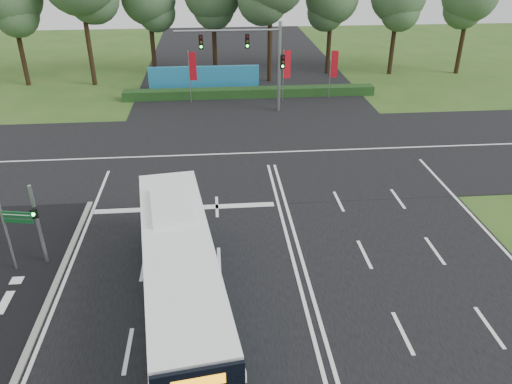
# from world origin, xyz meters

# --- Properties ---
(ground) EXTENTS (120.00, 120.00, 0.00)m
(ground) POSITION_xyz_m (0.00, 0.00, 0.00)
(ground) COLOR #2C521B
(ground) RESTS_ON ground
(road_main) EXTENTS (20.00, 120.00, 0.04)m
(road_main) POSITION_xyz_m (0.00, 0.00, 0.02)
(road_main) COLOR black
(road_main) RESTS_ON ground
(road_cross) EXTENTS (120.00, 14.00, 0.05)m
(road_cross) POSITION_xyz_m (0.00, 12.00, 0.03)
(road_cross) COLOR black
(road_cross) RESTS_ON ground
(kerb_strip) EXTENTS (0.25, 18.00, 0.12)m
(kerb_strip) POSITION_xyz_m (-10.10, -3.00, 0.06)
(kerb_strip) COLOR gray
(kerb_strip) RESTS_ON ground
(city_bus) EXTENTS (4.13, 12.34, 3.48)m
(city_bus) POSITION_xyz_m (-4.75, -3.10, 1.75)
(city_bus) COLOR #5EB7DA
(city_bus) RESTS_ON ground
(pedestrian_signal) EXTENTS (0.36, 0.43, 3.84)m
(pedestrian_signal) POSITION_xyz_m (-10.92, 0.66, 2.10)
(pedestrian_signal) COLOR gray
(pedestrian_signal) RESTS_ON ground
(street_sign) EXTENTS (1.32, 0.33, 3.42)m
(street_sign) POSITION_xyz_m (-11.78, 0.21, 2.20)
(street_sign) COLOR gray
(street_sign) RESTS_ON ground
(banner_flag_left) EXTENTS (0.64, 0.18, 4.38)m
(banner_flag_left) POSITION_xyz_m (-4.90, 23.25, 2.86)
(banner_flag_left) COLOR gray
(banner_flag_left) RESTS_ON ground
(banner_flag_mid) EXTENTS (0.64, 0.12, 4.37)m
(banner_flag_mid) POSITION_xyz_m (2.95, 23.21, 2.86)
(banner_flag_mid) COLOR gray
(banner_flag_mid) RESTS_ON ground
(banner_flag_right) EXTENTS (0.62, 0.16, 4.23)m
(banner_flag_right) POSITION_xyz_m (7.01, 23.37, 2.77)
(banner_flag_right) COLOR gray
(banner_flag_right) RESTS_ON ground
(traffic_light_gantry) EXTENTS (8.41, 0.28, 7.00)m
(traffic_light_gantry) POSITION_xyz_m (0.21, 20.50, 4.66)
(traffic_light_gantry) COLOR gray
(traffic_light_gantry) RESTS_ON ground
(hedge) EXTENTS (22.00, 1.20, 0.80)m
(hedge) POSITION_xyz_m (0.00, 24.50, 0.40)
(hedge) COLOR #153613
(hedge) RESTS_ON ground
(blue_hoarding) EXTENTS (10.00, 0.30, 2.20)m
(blue_hoarding) POSITION_xyz_m (-4.00, 27.00, 1.10)
(blue_hoarding) COLOR teal
(blue_hoarding) RESTS_ON ground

